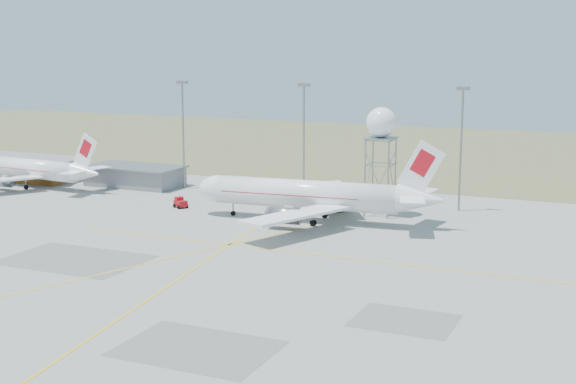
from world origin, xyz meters
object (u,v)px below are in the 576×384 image
at_px(radar_tower, 381,155).
at_px(baggage_tug, 180,204).
at_px(airliner_main, 310,195).
at_px(fire_truck, 328,200).
at_px(airliner_far, 31,169).

distance_m(radar_tower, baggage_tug, 34.74).
bearing_deg(radar_tower, airliner_main, -134.09).
xyz_separation_m(airliner_main, radar_tower, (8.54, 8.81, 5.67)).
height_order(fire_truck, baggage_tug, fire_truck).
bearing_deg(airliner_main, baggage_tug, -6.99).
xyz_separation_m(airliner_far, baggage_tug, (37.26, -5.62, -2.77)).
bearing_deg(baggage_tug, airliner_main, 27.81).
relative_size(radar_tower, baggage_tug, 6.30).
bearing_deg(radar_tower, airliner_far, -178.03).
relative_size(airliner_main, radar_tower, 2.27).
xyz_separation_m(radar_tower, baggage_tug, (-32.56, -8.02, -9.11)).
height_order(airliner_main, fire_truck, airliner_main).
xyz_separation_m(airliner_far, radar_tower, (69.81, 2.40, 6.33)).
bearing_deg(airliner_main, fire_truck, -90.56).
distance_m(airliner_main, baggage_tug, 24.28).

